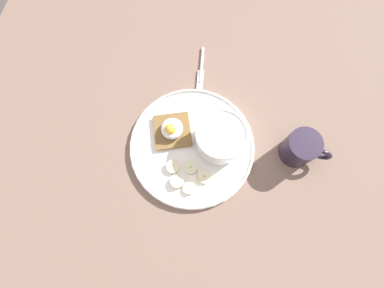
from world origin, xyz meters
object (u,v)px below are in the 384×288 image
at_px(toast_slice, 172,131).
at_px(banana_slice_front, 173,166).
at_px(banana_slice_left, 189,188).
at_px(banana_slice_inner, 177,182).
at_px(oatmeal_bowl, 220,138).
at_px(knife, 201,71).
at_px(poached_egg, 172,129).
at_px(banana_slice_back, 190,168).
at_px(coffee_mug, 301,148).
at_px(banana_slice_right, 204,177).

xyz_separation_m(toast_slice, banana_slice_front, (0.08, 0.02, 0.00)).
distance_m(banana_slice_left, banana_slice_inner, 0.03).
bearing_deg(toast_slice, oatmeal_bowl, 90.84).
bearing_deg(knife, poached_egg, -8.57).
distance_m(banana_slice_back, knife, 0.26).
relative_size(oatmeal_bowl, banana_slice_front, 2.94).
bearing_deg(coffee_mug, banana_slice_right, -60.35).
distance_m(oatmeal_bowl, banana_slice_right, 0.09).
height_order(banana_slice_right, banana_slice_inner, banana_slice_inner).
xyz_separation_m(banana_slice_front, banana_slice_back, (-0.01, 0.04, -0.00)).
bearing_deg(banana_slice_front, coffee_mug, 111.46).
bearing_deg(toast_slice, banana_slice_inner, 19.95).
xyz_separation_m(toast_slice, poached_egg, (0.00, -0.00, 0.02)).
bearing_deg(knife, banana_slice_right, 15.20).
height_order(poached_egg, coffee_mug, coffee_mug).
xyz_separation_m(banana_slice_inner, coffee_mug, (-0.14, 0.25, 0.03)).
relative_size(banana_slice_front, knife, 0.29).
height_order(banana_slice_back, banana_slice_right, same).
relative_size(poached_egg, banana_slice_right, 1.36).
distance_m(poached_egg, banana_slice_back, 0.10).
xyz_separation_m(oatmeal_bowl, banana_slice_right, (0.09, -0.01, -0.03)).
height_order(toast_slice, coffee_mug, coffee_mug).
relative_size(toast_slice, banana_slice_left, 3.42).
relative_size(oatmeal_bowl, toast_slice, 1.03).
bearing_deg(banana_slice_front, banana_slice_right, 86.10).
distance_m(oatmeal_bowl, banana_slice_front, 0.13).
bearing_deg(knife, banana_slice_back, 8.26).
bearing_deg(poached_egg, toast_slice, 162.00).
relative_size(banana_slice_front, banana_slice_back, 0.95).
height_order(toast_slice, banana_slice_left, banana_slice_left).
height_order(banana_slice_front, banana_slice_inner, same).
relative_size(poached_egg, banana_slice_front, 1.32).
relative_size(banana_slice_back, banana_slice_right, 1.08).
bearing_deg(oatmeal_bowl, coffee_mug, 97.12).
height_order(toast_slice, banana_slice_front, banana_slice_front).
height_order(poached_egg, banana_slice_right, poached_egg).
xyz_separation_m(poached_egg, banana_slice_back, (0.07, 0.06, -0.02)).
bearing_deg(oatmeal_bowl, banana_slice_front, -46.78).
distance_m(banana_slice_right, knife, 0.27).
distance_m(banana_slice_front, banana_slice_back, 0.04).
bearing_deg(banana_slice_left, banana_slice_front, -128.43).
distance_m(oatmeal_bowl, banana_slice_back, 0.10).
xyz_separation_m(banana_slice_front, banana_slice_left, (0.04, 0.05, -0.00)).
xyz_separation_m(toast_slice, knife, (-0.18, 0.03, -0.01)).
bearing_deg(banana_slice_left, coffee_mug, 123.15).
bearing_deg(banana_slice_front, oatmeal_bowl, 133.22).
bearing_deg(banana_slice_back, coffee_mug, 113.17).
bearing_deg(banana_slice_right, oatmeal_bowl, 170.89).
bearing_deg(toast_slice, knife, 171.49).
height_order(banana_slice_front, knife, banana_slice_front).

